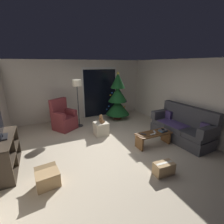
# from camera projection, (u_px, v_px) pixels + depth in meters

# --- Properties ---
(ground_plane) EXTENTS (7.00, 7.00, 0.00)m
(ground_plane) POSITION_uv_depth(u_px,v_px,m) (110.00, 148.00, 4.58)
(ground_plane) COLOR beige
(wall_back) EXTENTS (5.72, 0.12, 2.50)m
(wall_back) POSITION_uv_depth(u_px,v_px,m) (81.00, 90.00, 6.86)
(wall_back) COLOR beige
(wall_back) RESTS_ON ground
(wall_right) EXTENTS (0.12, 6.00, 2.50)m
(wall_right) POSITION_uv_depth(u_px,v_px,m) (187.00, 97.00, 5.35)
(wall_right) COLOR beige
(wall_right) RESTS_ON ground
(patio_door_frame) EXTENTS (1.60, 0.02, 2.20)m
(patio_door_frame) POSITION_uv_depth(u_px,v_px,m) (100.00, 92.00, 7.19)
(patio_door_frame) COLOR silver
(patio_door_frame) RESTS_ON ground
(patio_door_glass) EXTENTS (1.50, 0.02, 2.10)m
(patio_door_glass) POSITION_uv_depth(u_px,v_px,m) (100.00, 93.00, 7.19)
(patio_door_glass) COLOR black
(patio_door_glass) RESTS_ON ground
(couch) EXTENTS (0.88, 1.98, 1.08)m
(couch) POSITION_uv_depth(u_px,v_px,m) (182.00, 128.00, 5.00)
(couch) COLOR #3D3D42
(couch) RESTS_ON ground
(coffee_table) EXTENTS (1.10, 0.40, 0.40)m
(coffee_table) POSITION_uv_depth(u_px,v_px,m) (153.00, 137.00, 4.67)
(coffee_table) COLOR brown
(coffee_table) RESTS_ON ground
(remote_white) EXTENTS (0.16, 0.05, 0.02)m
(remote_white) POSITION_uv_depth(u_px,v_px,m) (153.00, 134.00, 4.51)
(remote_white) COLOR silver
(remote_white) RESTS_ON coffee_table
(remote_silver) EXTENTS (0.10, 0.16, 0.02)m
(remote_silver) POSITION_uv_depth(u_px,v_px,m) (155.00, 132.00, 4.68)
(remote_silver) COLOR #ADADB2
(remote_silver) RESTS_ON coffee_table
(remote_graphite) EXTENTS (0.13, 0.15, 0.02)m
(remote_graphite) POSITION_uv_depth(u_px,v_px,m) (143.00, 134.00, 4.53)
(remote_graphite) COLOR #333338
(remote_graphite) RESTS_ON coffee_table
(book_stack) EXTENTS (0.23, 0.19, 0.05)m
(book_stack) POSITION_uv_depth(u_px,v_px,m) (163.00, 131.00, 4.72)
(book_stack) COLOR #285684
(book_stack) RESTS_ON coffee_table
(cell_phone) EXTENTS (0.12, 0.16, 0.01)m
(cell_phone) POSITION_uv_depth(u_px,v_px,m) (163.00, 129.00, 4.73)
(cell_phone) COLOR black
(cell_phone) RESTS_ON book_stack
(christmas_tree) EXTENTS (1.03, 1.03, 2.05)m
(christmas_tree) POSITION_uv_depth(u_px,v_px,m) (118.00, 99.00, 6.77)
(christmas_tree) COLOR #4C1E19
(christmas_tree) RESTS_ON ground
(armchair) EXTENTS (0.95, 0.95, 1.13)m
(armchair) POSITION_uv_depth(u_px,v_px,m) (64.00, 119.00, 5.83)
(armchair) COLOR maroon
(armchair) RESTS_ON ground
(floor_lamp) EXTENTS (0.32, 0.32, 1.78)m
(floor_lamp) POSITION_uv_depth(u_px,v_px,m) (77.00, 88.00, 5.76)
(floor_lamp) COLOR #2D2D30
(floor_lamp) RESTS_ON ground
(media_shelf) EXTENTS (0.40, 1.40, 0.80)m
(media_shelf) POSITION_uv_depth(u_px,v_px,m) (4.00, 156.00, 3.51)
(media_shelf) COLOR #382D23
(media_shelf) RESTS_ON ground
(television) EXTENTS (0.23, 0.84, 0.61)m
(television) POSITION_uv_depth(u_px,v_px,m) (0.00, 124.00, 3.35)
(television) COLOR black
(television) RESTS_ON media_shelf
(ottoman) EXTENTS (0.44, 0.44, 0.43)m
(ottoman) POSITION_uv_depth(u_px,v_px,m) (101.00, 128.00, 5.41)
(ottoman) COLOR beige
(ottoman) RESTS_ON ground
(teddy_bear_chestnut) EXTENTS (0.21, 0.22, 0.29)m
(teddy_bear_chestnut) POSITION_uv_depth(u_px,v_px,m) (101.00, 119.00, 5.31)
(teddy_bear_chestnut) COLOR brown
(teddy_bear_chestnut) RESTS_ON ottoman
(cardboard_box_open_near_shelf) EXTENTS (0.47, 0.54, 0.36)m
(cardboard_box_open_near_shelf) POSITION_uv_depth(u_px,v_px,m) (48.00, 179.00, 3.13)
(cardboard_box_open_near_shelf) COLOR tan
(cardboard_box_open_near_shelf) RESTS_ON ground
(cardboard_box_taped_mid_floor) EXTENTS (0.46, 0.27, 0.28)m
(cardboard_box_taped_mid_floor) POSITION_uv_depth(u_px,v_px,m) (164.00, 168.00, 3.48)
(cardboard_box_taped_mid_floor) COLOR tan
(cardboard_box_taped_mid_floor) RESTS_ON ground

